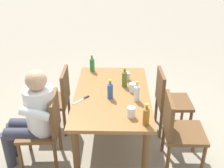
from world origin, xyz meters
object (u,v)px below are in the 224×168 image
bottle_green (92,64)px  backpack_by_far_side (108,86)px  bottle_olive (125,78)px  chair_near_right (168,98)px  chair_near_left (178,128)px  table_knife (82,99)px  dining_table (112,100)px  bottle_amber (146,116)px  chair_far_left (46,126)px  person_in_white_shirt (34,114)px  chair_far_right (57,97)px  bottle_blue (110,90)px  cup_glass (133,88)px  cup_white (131,112)px  cup_steel (127,76)px  bottle_clear (137,93)px

bottle_green → backpack_by_far_side: (0.55, -0.18, -0.62)m
bottle_green → backpack_by_far_side: bottle_green is taller
bottle_olive → backpack_by_far_side: bottle_olive is taller
chair_near_right → backpack_by_far_side: bearing=45.0°
chair_near_left → table_knife: size_ratio=4.49×
dining_table → bottle_amber: (-0.61, -0.34, 0.20)m
chair_far_left → backpack_by_far_side: (1.47, -0.64, -0.26)m
person_in_white_shirt → chair_far_right: bearing=-9.5°
chair_near_left → chair_near_right: bearing=-0.0°
bottle_blue → cup_glass: bottle_blue is taller
bottle_amber → cup_white: 0.19m
chair_far_right → bottle_blue: 0.91m
chair_near_left → chair_far_right: bearing=66.1°
bottle_green → chair_far_left: bearing=153.9°
chair_near_right → table_knife: size_ratio=4.49×
chair_near_right → bottle_green: size_ratio=3.62×
chair_near_left → chair_near_right: 0.65m
chair_near_right → table_knife: 1.20m
dining_table → table_knife: table_knife is taller
cup_steel → table_knife: bearing=135.1°
cup_glass → cup_white: size_ratio=1.00×
bottle_clear → bottle_blue: bearing=80.0°
dining_table → chair_far_left: bearing=113.5°
bottle_blue → bottle_clear: 0.30m
chair_near_left → backpack_by_far_side: 1.72m
cup_glass → backpack_by_far_side: cup_glass is taller
cup_glass → backpack_by_far_side: (1.12, 0.34, -0.57)m
backpack_by_far_side → dining_table: bearing=-175.2°
cup_glass → cup_steel: 0.33m
chair_far_left → dining_table: bearing=-66.5°
chair_far_left → bottle_amber: (-0.29, -1.08, 0.35)m
table_knife → cup_white: bearing=-121.3°
chair_near_right → person_in_white_shirt: 1.72m
chair_near_left → bottle_green: 1.42m
bottle_amber → cup_steel: bearing=9.4°
chair_far_left → chair_near_right: bearing=-66.4°
bottle_green → table_knife: (-0.76, 0.05, -0.10)m
chair_far_left → chair_far_right: same height
bottle_green → cup_glass: size_ratio=2.14×
cup_white → chair_far_right: bearing=49.2°
chair_near_left → bottle_amber: 0.60m
chair_near_left → chair_far_left: bearing=89.8°
chair_far_right → bottle_olive: 0.97m
chair_far_right → backpack_by_far_side: 1.08m
chair_near_right → person_in_white_shirt: size_ratio=0.74×
bottle_amber → cup_steel: size_ratio=2.39×
chair_far_right → chair_near_left: 1.61m
chair_far_right → bottle_clear: size_ratio=3.68×
bottle_blue → table_knife: 0.33m
bottle_amber → person_in_white_shirt: bearing=76.7°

